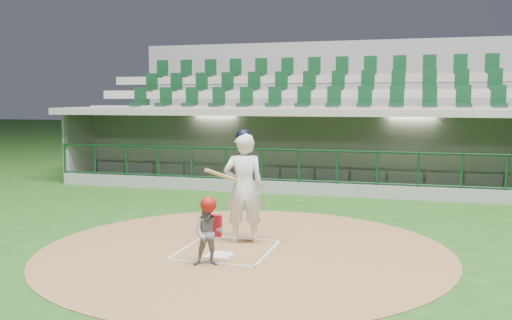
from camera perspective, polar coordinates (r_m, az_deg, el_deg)
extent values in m
plane|color=#1B4513|center=(10.40, -2.40, -8.62)|extent=(120.00, 120.00, 0.00)
cylinder|color=brown|center=(10.12, -1.12, -8.98)|extent=(7.20, 7.20, 0.01)
cube|color=white|center=(9.75, -3.70, -9.48)|extent=(0.43, 0.43, 0.02)
cube|color=silver|center=(10.38, -6.90, -8.59)|extent=(0.05, 1.80, 0.01)
cube|color=white|center=(9.91, 1.23, -9.25)|extent=(0.05, 1.80, 0.01)
cube|color=white|center=(10.90, -1.48, -7.84)|extent=(1.55, 0.05, 0.01)
cube|color=silver|center=(9.35, -4.63, -10.20)|extent=(1.55, 0.05, 0.01)
cube|color=slate|center=(17.63, 5.27, -4.43)|extent=(15.00, 3.00, 0.10)
cube|color=slate|center=(19.00, 6.20, 0.57)|extent=(15.00, 0.20, 2.70)
cube|color=#9F988C|center=(18.87, 6.15, 1.29)|extent=(13.50, 0.04, 0.90)
cube|color=gray|center=(20.19, -16.11, 0.68)|extent=(0.20, 3.00, 2.70)
cube|color=gray|center=(17.10, 5.21, 4.85)|extent=(15.40, 3.50, 0.20)
cube|color=gray|center=(16.02, 4.28, -2.94)|extent=(15.00, 0.15, 0.40)
cube|color=black|center=(15.85, 4.32, 2.70)|extent=(15.00, 0.01, 0.95)
cube|color=brown|center=(18.61, 5.87, -3.04)|extent=(12.75, 0.40, 0.45)
cube|color=white|center=(18.14, -4.03, 4.51)|extent=(1.30, 0.35, 0.04)
cube|color=white|center=(17.06, 15.34, 4.23)|extent=(1.30, 0.35, 0.04)
imported|color=#B41318|center=(19.66, -6.18, -0.73)|extent=(1.24, 0.95, 1.69)
imported|color=#A4111D|center=(18.59, -1.42, -0.85)|extent=(1.13, 0.59, 1.84)
imported|color=maroon|center=(18.25, 11.85, -1.00)|extent=(1.02, 0.75, 1.90)
imported|color=maroon|center=(18.25, 23.94, -1.70)|extent=(1.60, 0.58, 1.70)
cube|color=gray|center=(20.60, 6.98, 1.81)|extent=(17.00, 6.50, 2.50)
cube|color=gray|center=(19.07, 6.32, 4.95)|extent=(16.60, 0.95, 0.30)
cube|color=#A29D92|center=(20.01, 6.79, 6.56)|extent=(16.60, 0.95, 0.30)
cube|color=gray|center=(20.96, 7.23, 8.03)|extent=(16.60, 0.95, 0.30)
cube|color=slate|center=(23.87, 8.27, 5.65)|extent=(17.00, 0.25, 5.05)
imported|color=white|center=(10.46, -1.24, -2.82)|extent=(0.86, 0.72, 2.02)
sphere|color=black|center=(10.36, -1.25, 2.37)|extent=(0.28, 0.28, 0.28)
cylinder|color=tan|center=(10.27, -2.99, -1.70)|extent=(0.58, 0.79, 0.39)
imported|color=gray|center=(9.12, -4.76, -7.32)|extent=(0.58, 0.51, 1.02)
sphere|color=maroon|center=(9.03, -4.79, -4.47)|extent=(0.26, 0.26, 0.26)
cube|color=#A4111C|center=(9.24, -4.44, -6.54)|extent=(0.32, 0.10, 0.35)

